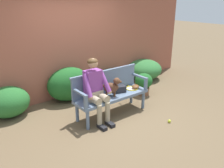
% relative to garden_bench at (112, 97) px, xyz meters
% --- Properties ---
extents(ground_plane, '(40.00, 40.00, 0.00)m').
position_rel_garden_bench_xyz_m(ground_plane, '(0.00, 0.00, -0.41)').
color(ground_plane, brown).
extents(brick_garden_fence, '(8.00, 0.30, 2.56)m').
position_rel_garden_bench_xyz_m(brick_garden_fence, '(0.00, 1.70, 0.87)').
color(brick_garden_fence, '#9E5642').
rests_on(brick_garden_fence, ground).
extents(hedge_bush_mid_left, '(1.01, 0.66, 0.56)m').
position_rel_garden_bench_xyz_m(hedge_bush_mid_left, '(0.99, 1.32, -0.13)').
color(hedge_bush_mid_left, '#337538').
rests_on(hedge_bush_mid_left, ground).
extents(hedge_bush_far_right, '(1.11, 0.77, 0.84)m').
position_rel_garden_bench_xyz_m(hedge_bush_far_right, '(-0.34, 1.30, 0.01)').
color(hedge_bush_far_right, '#1E5B23').
rests_on(hedge_bush_far_right, ground).
extents(hedge_bush_far_left, '(0.91, 0.83, 0.66)m').
position_rel_garden_bench_xyz_m(hedge_bush_far_left, '(-1.81, 1.34, -0.08)').
color(hedge_bush_far_left, '#286B2D').
rests_on(hedge_bush_far_left, ground).
extents(hedge_bush_mid_right, '(1.14, 1.09, 0.62)m').
position_rel_garden_bench_xyz_m(hedge_bush_mid_right, '(2.31, 1.30, -0.10)').
color(hedge_bush_mid_right, '#337538').
rests_on(hedge_bush_mid_right, ground).
extents(garden_bench, '(1.69, 0.53, 0.47)m').
position_rel_garden_bench_xyz_m(garden_bench, '(0.00, 0.00, 0.00)').
color(garden_bench, slate).
rests_on(garden_bench, ground).
extents(bench_backrest, '(1.73, 0.06, 0.50)m').
position_rel_garden_bench_xyz_m(bench_backrest, '(0.00, 0.23, 0.31)').
color(bench_backrest, slate).
rests_on(bench_backrest, garden_bench).
extents(bench_armrest_left_end, '(0.06, 0.53, 0.28)m').
position_rel_garden_bench_xyz_m(bench_armrest_left_end, '(-0.80, -0.09, 0.26)').
color(bench_armrest_left_end, slate).
rests_on(bench_armrest_left_end, garden_bench).
extents(bench_armrest_right_end, '(0.06, 0.53, 0.28)m').
position_rel_garden_bench_xyz_m(bench_armrest_right_end, '(0.80, -0.09, 0.26)').
color(bench_armrest_right_end, slate).
rests_on(bench_armrest_right_end, garden_bench).
extents(person_seated, '(0.56, 0.66, 1.34)m').
position_rel_garden_bench_xyz_m(person_seated, '(-0.44, -0.02, 0.33)').
color(person_seated, black).
rests_on(person_seated, ground).
extents(dog_on_bench, '(0.37, 0.35, 0.41)m').
position_rel_garden_bench_xyz_m(dog_on_bench, '(-0.03, -0.04, 0.26)').
color(dog_on_bench, brown).
rests_on(dog_on_bench, garden_bench).
extents(tennis_racket, '(0.34, 0.58, 0.03)m').
position_rel_garden_bench_xyz_m(tennis_racket, '(0.59, 0.03, 0.07)').
color(tennis_racket, yellow).
rests_on(tennis_racket, garden_bench).
extents(baseball_glove, '(0.28, 0.27, 0.09)m').
position_rel_garden_bench_xyz_m(baseball_glove, '(0.66, -0.04, 0.11)').
color(baseball_glove, brown).
rests_on(baseball_glove, garden_bench).
extents(sports_bag, '(0.33, 0.28, 0.14)m').
position_rel_garden_bench_xyz_m(sports_bag, '(0.24, 0.05, 0.13)').
color(sports_bag, '#232328').
rests_on(sports_bag, garden_bench).
extents(tennis_ball, '(0.07, 0.07, 0.07)m').
position_rel_garden_bench_xyz_m(tennis_ball, '(0.70, -1.04, -0.37)').
color(tennis_ball, '#CCDB33').
rests_on(tennis_ball, ground).
extents(potted_plant, '(0.46, 0.46, 0.59)m').
position_rel_garden_bench_xyz_m(potted_plant, '(1.35, 0.37, -0.07)').
color(potted_plant, brown).
rests_on(potted_plant, ground).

